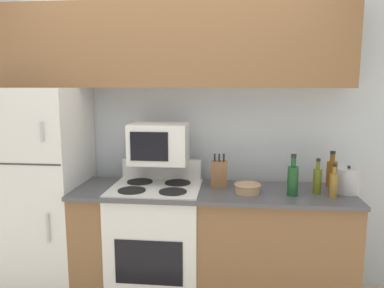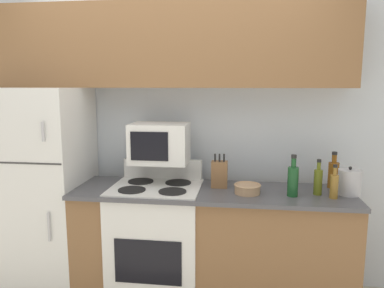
{
  "view_description": "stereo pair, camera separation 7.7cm",
  "coord_description": "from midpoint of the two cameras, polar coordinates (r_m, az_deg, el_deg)",
  "views": [
    {
      "loc": [
        0.49,
        -2.46,
        1.71
      ],
      "look_at": [
        0.21,
        0.25,
        1.26
      ],
      "focal_mm": 35.0,
      "sensor_mm": 36.0,
      "label": 1
    },
    {
      "loc": [
        0.57,
        -2.46,
        1.71
      ],
      "look_at": [
        0.21,
        0.25,
        1.26
      ],
      "focal_mm": 35.0,
      "sensor_mm": 36.0,
      "label": 2
    }
  ],
  "objects": [
    {
      "name": "lower_cabinets",
      "position": [
        3.02,
        3.76,
        -15.26
      ],
      "size": [
        2.09,
        0.6,
        0.91
      ],
      "color": "brown",
      "rests_on": "ground_plane"
    },
    {
      "name": "wall_back",
      "position": [
        3.22,
        -1.92,
        1.5
      ],
      "size": [
        8.0,
        0.05,
        2.55
      ],
      "color": "silver",
      "rests_on": "ground_plane"
    },
    {
      "name": "bottle_olive_oil",
      "position": [
        2.86,
        19.4,
        -5.31
      ],
      "size": [
        0.06,
        0.06,
        0.26
      ],
      "color": "#5B6619",
      "rests_on": "lower_cabinets"
    },
    {
      "name": "upper_cabinets",
      "position": [
        3.03,
        -2.56,
        14.73
      ],
      "size": [
        2.8,
        0.3,
        0.65
      ],
      "color": "brown",
      "rests_on": "refrigerator"
    },
    {
      "name": "bottle_wine_green",
      "position": [
        2.76,
        15.91,
        -5.3
      ],
      "size": [
        0.08,
        0.08,
        0.3
      ],
      "color": "#194C23",
      "rests_on": "lower_cabinets"
    },
    {
      "name": "bottle_whiskey",
      "position": [
        3.09,
        21.42,
        -4.23
      ],
      "size": [
        0.08,
        0.08,
        0.28
      ],
      "color": "brown",
      "rests_on": "lower_cabinets"
    },
    {
      "name": "microwave",
      "position": [
        2.94,
        -4.19,
        0.13
      ],
      "size": [
        0.45,
        0.33,
        0.31
      ],
      "color": "white",
      "rests_on": "stove"
    },
    {
      "name": "knife_block",
      "position": [
        2.9,
        4.96,
        -4.59
      ],
      "size": [
        0.12,
        0.09,
        0.26
      ],
      "color": "brown",
      "rests_on": "lower_cabinets"
    },
    {
      "name": "kettle",
      "position": [
        2.94,
        23.56,
        -5.35
      ],
      "size": [
        0.16,
        0.16,
        0.21
      ],
      "color": "#B7B7BC",
      "rests_on": "lower_cabinets"
    },
    {
      "name": "bottle_vinegar",
      "position": [
        2.81,
        21.58,
        -5.87
      ],
      "size": [
        0.06,
        0.06,
        0.24
      ],
      "color": "olive",
      "rests_on": "lower_cabinets"
    },
    {
      "name": "stove",
      "position": [
        3.05,
        -4.64,
        -14.54
      ],
      "size": [
        0.68,
        0.59,
        1.08
      ],
      "color": "white",
      "rests_on": "ground_plane"
    },
    {
      "name": "bowl",
      "position": [
        2.78,
        9.23,
        -6.71
      ],
      "size": [
        0.2,
        0.2,
        0.07
      ],
      "color": "tan",
      "rests_on": "lower_cabinets"
    },
    {
      "name": "refrigerator",
      "position": [
        3.32,
        -21.18,
        -6.63
      ],
      "size": [
        0.71,
        0.68,
        1.67
      ],
      "color": "white",
      "rests_on": "ground_plane"
    }
  ]
}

